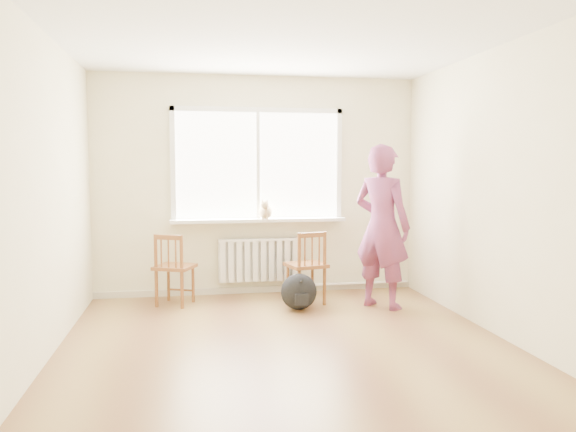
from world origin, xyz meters
name	(u,v)px	position (x,y,z in m)	size (l,w,h in m)	color
floor	(289,349)	(0.00, 0.00, 0.00)	(4.50, 4.50, 0.00)	olive
ceiling	(289,32)	(0.00, 0.00, 2.70)	(4.50, 4.50, 0.00)	white
back_wall	(258,186)	(0.00, 2.25, 1.35)	(4.00, 0.01, 2.70)	beige
window	(258,161)	(0.00, 2.22, 1.66)	(2.12, 0.05, 1.42)	white
windowsill	(259,220)	(0.00, 2.14, 0.93)	(2.15, 0.22, 0.04)	white
radiator	(259,259)	(0.00, 2.16, 0.44)	(1.00, 0.12, 0.55)	white
heating_pipe	(355,284)	(1.25, 2.19, 0.08)	(0.04, 0.04, 1.40)	silver
baseboard	(258,290)	(0.00, 2.23, 0.04)	(4.00, 0.03, 0.08)	beige
chair_left	(173,269)	(-1.04, 1.75, 0.42)	(0.53, 0.52, 0.83)	brown
chair_right	(308,267)	(0.49, 1.55, 0.43)	(0.50, 0.49, 0.85)	brown
person	(382,227)	(1.28, 1.27, 0.92)	(0.67, 0.44, 1.83)	#AF3A52
cat	(265,211)	(0.07, 2.06, 1.05)	(0.21, 0.37, 0.25)	beige
backpack	(299,292)	(0.34, 1.32, 0.20)	(0.40, 0.30, 0.40)	black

